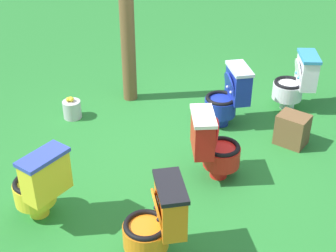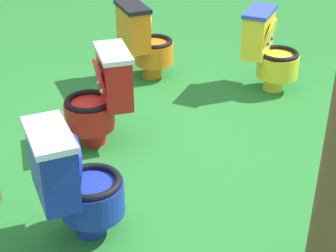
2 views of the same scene
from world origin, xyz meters
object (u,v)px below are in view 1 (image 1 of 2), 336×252
(toilet_white, at_px, (296,81))
(lemon_bucket, at_px, (72,109))
(toilet_blue, at_px, (229,96))
(toilet_orange, at_px, (157,221))
(wooden_post, at_px, (128,38))
(toilet_yellow, at_px, (40,184))
(small_crate, at_px, (292,130))
(toilet_red, at_px, (213,145))

(toilet_white, distance_m, lemon_bucket, 2.77)
(toilet_white, bearing_deg, toilet_blue, 116.18)
(toilet_white, xyz_separation_m, lemon_bucket, (1.21, -2.48, -0.26))
(toilet_orange, bearing_deg, wooden_post, -1.86)
(toilet_white, bearing_deg, toilet_orange, 148.95)
(wooden_post, bearing_deg, toilet_yellow, 5.74)
(small_crate, bearing_deg, lemon_bucket, -81.73)
(toilet_red, height_order, lemon_bucket, toilet_red)
(toilet_orange, height_order, small_crate, toilet_orange)
(toilet_blue, height_order, small_crate, toilet_blue)
(lemon_bucket, bearing_deg, small_crate, 98.27)
(toilet_yellow, relative_size, toilet_blue, 1.00)
(small_crate, bearing_deg, toilet_blue, -101.69)
(toilet_yellow, relative_size, lemon_bucket, 2.63)
(toilet_yellow, bearing_deg, lemon_bucket, 37.63)
(toilet_yellow, height_order, toilet_orange, same)
(toilet_orange, xyz_separation_m, lemon_bucket, (-1.72, -1.82, -0.26))
(toilet_red, relative_size, toilet_orange, 1.00)
(toilet_red, bearing_deg, lemon_bucket, -129.69)
(toilet_red, xyz_separation_m, wooden_post, (-1.23, -1.48, 0.46))
(toilet_yellow, xyz_separation_m, toilet_red, (-1.13, 1.24, 0.00))
(small_crate, bearing_deg, toilet_yellow, -43.09)
(toilet_white, height_order, toilet_yellow, same)
(toilet_red, xyz_separation_m, lemon_bucket, (-0.52, -1.93, -0.26))
(toilet_yellow, distance_m, toilet_red, 1.68)
(toilet_orange, bearing_deg, toilet_red, -36.24)
(toilet_blue, distance_m, toilet_red, 1.07)
(toilet_white, height_order, wooden_post, wooden_post)
(toilet_orange, height_order, lemon_bucket, toilet_orange)
(toilet_red, height_order, wooden_post, wooden_post)
(toilet_blue, bearing_deg, toilet_white, -77.04)
(toilet_yellow, distance_m, wooden_post, 2.42)
(toilet_blue, xyz_separation_m, toilet_red, (1.06, 0.12, 0.00))
(toilet_white, relative_size, lemon_bucket, 2.63)
(toilet_blue, height_order, toilet_orange, same)
(wooden_post, height_order, lemon_bucket, wooden_post)
(wooden_post, bearing_deg, toilet_blue, 82.64)
(toilet_blue, xyz_separation_m, toilet_orange, (2.26, 0.02, 0.00))
(toilet_red, bearing_deg, toilet_white, 137.58)
(toilet_red, relative_size, lemon_bucket, 2.63)
(toilet_orange, xyz_separation_m, wooden_post, (-2.43, -1.37, 0.46))
(toilet_yellow, bearing_deg, toilet_white, -17.08)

